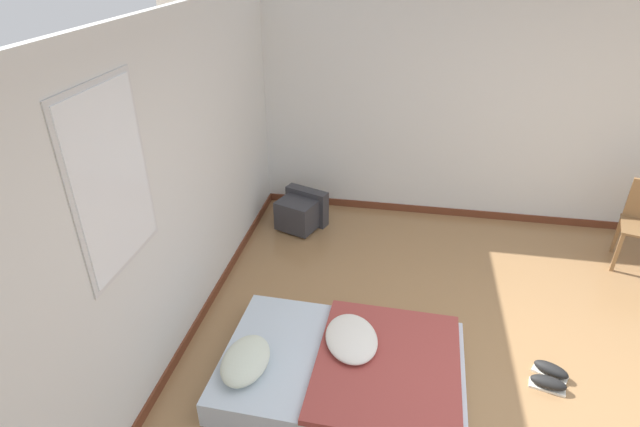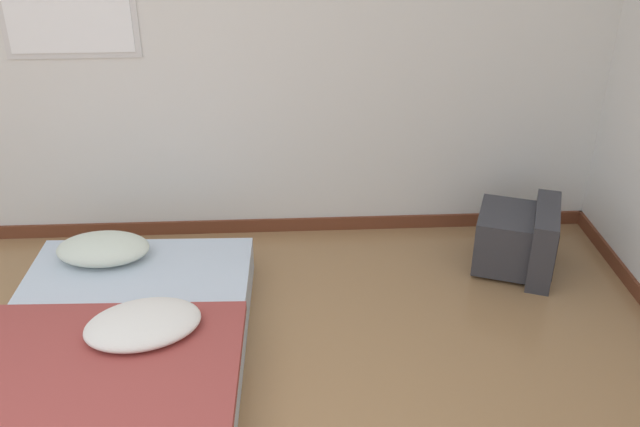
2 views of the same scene
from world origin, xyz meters
name	(u,v)px [view 2 (image 2 of 2)]	position (x,y,z in m)	size (l,w,h in m)	color
wall_back	(110,39)	(0.00, 2.66, 1.29)	(8.39, 0.08, 2.60)	silver
mattress_bed	(116,348)	(0.15, 1.27, 0.14)	(1.29, 1.84, 0.36)	silver
crt_tv	(520,239)	(2.39, 2.09, 0.20)	(0.59, 0.60, 0.43)	#333338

